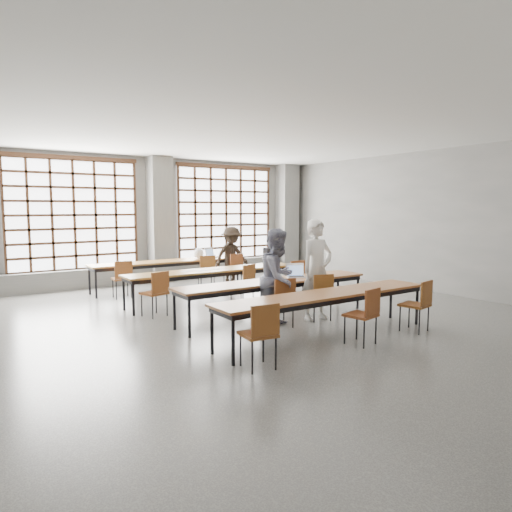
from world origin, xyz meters
The scene contains 38 objects.
floor centered at (0.00, 0.00, 0.00)m, with size 11.00×11.00×0.00m, color #51524F.
ceiling centered at (0.00, 0.00, 3.50)m, with size 11.00×11.00×0.00m, color silver.
wall_back centered at (0.00, 5.50, 1.75)m, with size 10.00×10.00×0.00m, color #61615F.
wall_right centered at (5.00, 0.00, 1.75)m, with size 11.00×11.00×0.00m, color #61615F.
column_mid centered at (0.00, 5.22, 1.75)m, with size 0.60×0.55×3.50m, color #585856.
column_right centered at (4.50, 5.22, 1.75)m, with size 0.60×0.55×3.50m, color #585856.
window_left centered at (-2.25, 5.42, 1.90)m, with size 3.32×0.12×3.00m.
window_right centered at (2.25, 5.42, 1.90)m, with size 3.32×0.12×3.00m.
sill_ledge centered at (0.00, 5.30, 0.25)m, with size 9.80×0.35×0.50m, color #585856.
desk_row_a centered at (-0.28, 4.04, 0.66)m, with size 4.00×0.70×0.73m.
desk_row_b centered at (-0.14, 1.90, 0.66)m, with size 4.00×0.70×0.73m.
desk_row_c centered at (0.09, -0.08, 0.66)m, with size 4.00×0.70×0.73m.
desk_row_d centered at (-0.01, -1.59, 0.66)m, with size 4.00×0.70×0.73m.
chair_back_left centered at (-1.69, 3.41, 0.54)m, with size 0.45×0.45×0.88m.
chair_back_mid centered at (0.50, 3.42, 0.54)m, with size 0.52×0.52×0.88m.
chair_back_right centered at (1.32, 3.41, 0.54)m, with size 0.43×0.44×0.88m.
chair_mid_left centered at (-1.72, 1.27, 0.54)m, with size 0.52×0.52×0.88m.
chair_mid_centre centered at (0.28, 1.27, 0.54)m, with size 0.53×0.53×0.88m.
chair_mid_right centered at (1.66, 1.27, 0.54)m, with size 0.44×0.44×0.88m.
chair_front_left centered at (-0.22, -0.71, 0.54)m, with size 0.49×0.49×0.88m.
chair_front_right centered at (0.67, -0.71, 0.54)m, with size 0.51×0.51×0.88m.
chair_near_left centered at (-1.71, -2.22, 0.54)m, with size 0.47×0.47×0.88m.
chair_near_mid centered at (0.21, -2.22, 0.54)m, with size 0.49×0.50×0.88m.
chair_near_right centered at (1.51, -2.22, 0.54)m, with size 0.50×0.50×0.88m.
student_male centered at (0.69, -0.58, 0.94)m, with size 0.68×0.45×1.88m, color silver.
student_female centered at (-0.21, -0.58, 0.86)m, with size 0.84×0.65×1.72m, color #181C48.
student_back centered at (1.32, 3.54, 0.79)m, with size 1.02×0.59×1.58m, color black.
laptop_front centered at (0.67, 0.02, 0.79)m, with size 0.46×0.44×0.26m.
laptop_back centered at (1.04, 4.15, 0.79)m, with size 0.46×0.43×0.26m.
mouse centered at (1.04, -0.10, 0.75)m, with size 0.10×0.06×0.04m, color white.
green_box centered at (0.04, 0.00, 0.78)m, with size 0.25×0.09×0.09m, color #2C893A.
phone centered at (0.27, -0.18, 0.74)m, with size 0.13×0.06×0.01m, color black.
paper_sheet_a centered at (-0.74, 1.95, 0.73)m, with size 0.30×0.21×0.00m, color white.
paper_sheet_b centered at (-0.44, 1.85, 0.73)m, with size 0.30×0.21×0.00m, color white.
paper_sheet_c centered at (-0.04, 1.90, 0.73)m, with size 0.30×0.21×0.00m, color white.
backpack centered at (1.46, 1.95, 0.93)m, with size 0.32×0.20×0.40m, color black.
plastic_bag centered at (0.62, 4.09, 0.87)m, with size 0.26×0.21×0.29m, color white.
red_pouch centered at (-1.71, -2.14, 0.50)m, with size 0.20×0.08×0.06m, color maroon.
Camera 1 is at (-4.95, -6.90, 2.08)m, focal length 32.00 mm.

